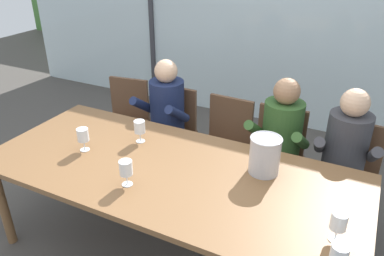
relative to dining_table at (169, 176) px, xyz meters
The scene contains 19 objects.
ground 1.23m from the dining_table, 90.00° to the left, with size 14.00×14.00×0.00m, color #4C4742.
window_glass_panel 2.70m from the dining_table, 90.00° to the left, with size 7.80×0.03×2.60m, color silver.
window_mullion_left 3.20m from the dining_table, 123.89° to the left, with size 0.06×0.06×2.60m, color #38383D.
hillside_vineyard 6.33m from the dining_table, 90.00° to the left, with size 13.80×2.40×2.01m, color #477A38.
dining_table is the anchor object (origin of this frame).
chair_near_curtain 1.48m from the dining_table, 137.65° to the left, with size 0.50×0.50×0.89m.
chair_left_of_center 1.15m from the dining_table, 118.73° to the left, with size 0.45×0.45×0.89m.
chair_center 1.00m from the dining_table, 88.56° to the left, with size 0.46×0.46×0.89m.
chair_right_of_center 1.12m from the dining_table, 62.96° to the left, with size 0.44×0.44×0.89m.
chair_near_window_right 1.47m from the dining_table, 41.50° to the left, with size 0.48×0.48×0.89m.
person_navy_polo 1.00m from the dining_table, 123.23° to the left, with size 0.48×0.62×1.21m.
person_olive_shirt 0.99m from the dining_table, 57.49° to the left, with size 0.49×0.63×1.21m.
person_charcoal_jacket 1.34m from the dining_table, 38.72° to the left, with size 0.48×0.63×1.21m.
ice_bucket_primary 0.67m from the dining_table, 23.32° to the left, with size 0.21×0.21×0.26m.
wine_glass_by_left_taster 0.71m from the dining_table, behind, with size 0.08×0.08×0.17m.
wine_glass_near_bucket 1.23m from the dining_table, 20.55° to the right, with size 0.08×0.08×0.17m.
wine_glass_center_pour 0.36m from the dining_table, 117.53° to the right, with size 0.08×0.08×0.17m.
wine_glass_by_right_taster 0.48m from the dining_table, 148.79° to the left, with size 0.08×0.08×0.17m.
wine_glass_spare_empty 1.14m from the dining_table, 10.06° to the right, with size 0.08×0.08×0.17m.
Camera 1 is at (1.11, -1.86, 2.18)m, focal length 35.33 mm.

